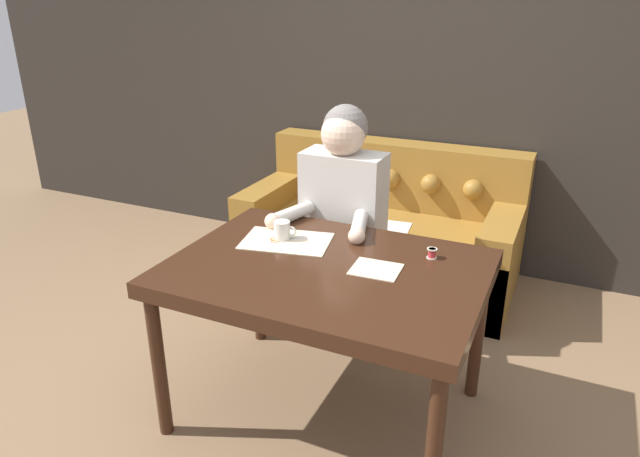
{
  "coord_description": "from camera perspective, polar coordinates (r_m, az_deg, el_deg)",
  "views": [
    {
      "loc": [
        0.91,
        -1.99,
        1.83
      ],
      "look_at": [
        -0.07,
        0.14,
        0.87
      ],
      "focal_mm": 32.0,
      "sensor_mm": 36.0,
      "label": 1
    }
  ],
  "objects": [
    {
      "name": "couch",
      "position": [
        3.93,
        6.14,
        -0.55
      ],
      "size": [
        1.8,
        0.89,
        0.89
      ],
      "color": "olive",
      "rests_on": "ground_plane"
    },
    {
      "name": "pattern_paper_offcut",
      "position": [
        2.39,
        5.61,
        -4.08
      ],
      "size": [
        0.21,
        0.19,
        0.0
      ],
      "color": "beige",
      "rests_on": "dining_table"
    },
    {
      "name": "pattern_paper_main",
      "position": [
        2.65,
        -3.38,
        -1.25
      ],
      "size": [
        0.45,
        0.35,
        0.0
      ],
      "color": "beige",
      "rests_on": "dining_table"
    },
    {
      "name": "wall_back",
      "position": [
        4.02,
        11.82,
        14.3
      ],
      "size": [
        8.0,
        0.06,
        2.6
      ],
      "color": "#2D2823",
      "rests_on": "ground_plane"
    },
    {
      "name": "scissors",
      "position": [
        2.67,
        -3.68,
        -1.11
      ],
      "size": [
        0.18,
        0.16,
        0.01
      ],
      "color": "silver",
      "rests_on": "dining_table"
    },
    {
      "name": "thread_spool",
      "position": [
        2.52,
        11.13,
        -2.45
      ],
      "size": [
        0.04,
        0.04,
        0.05
      ],
      "color": "red",
      "rests_on": "dining_table"
    },
    {
      "name": "person",
      "position": [
        3.05,
        2.26,
        0.53
      ],
      "size": [
        0.52,
        0.55,
        1.33
      ],
      "color": "#33281E",
      "rests_on": "ground_plane"
    },
    {
      "name": "mug",
      "position": [
        2.66,
        -3.78,
        -0.2
      ],
      "size": [
        0.11,
        0.08,
        0.09
      ],
      "color": "silver",
      "rests_on": "dining_table"
    },
    {
      "name": "dining_table",
      "position": [
        2.45,
        0.63,
        -5.28
      ],
      "size": [
        1.32,
        0.96,
        0.77
      ],
      "color": "#381E11",
      "rests_on": "ground_plane"
    },
    {
      "name": "ground_plane",
      "position": [
        2.85,
        0.15,
        -17.63
      ],
      "size": [
        16.0,
        16.0,
        0.0
      ],
      "primitive_type": "plane",
      "color": "#846647"
    }
  ]
}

